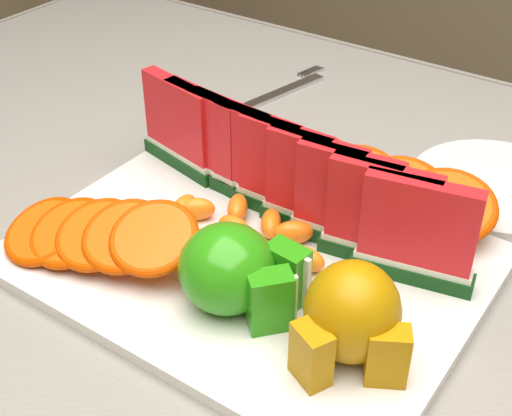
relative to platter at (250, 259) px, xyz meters
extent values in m
cube|color=#482F16|center=(0.08, -0.01, -0.03)|extent=(1.40, 0.90, 0.03)
cube|color=#482F16|center=(-0.56, 0.38, -0.40)|extent=(0.06, 0.06, 0.72)
cube|color=slate|center=(0.08, -0.01, -0.01)|extent=(1.52, 1.02, 0.01)
cube|color=slate|center=(0.08, 0.50, -0.10)|extent=(1.52, 0.01, 0.20)
cube|color=silver|center=(0.00, 0.00, 0.00)|extent=(0.40, 0.30, 0.01)
ellipsoid|color=#3D9522|center=(0.02, -0.06, 0.04)|extent=(0.11, 0.11, 0.07)
cube|color=#3D9522|center=(0.07, -0.07, 0.03)|extent=(0.04, 0.04, 0.05)
cube|color=beige|center=(0.07, -0.07, 0.03)|extent=(0.02, 0.03, 0.05)
cube|color=#3D9522|center=(0.06, -0.03, 0.03)|extent=(0.04, 0.03, 0.05)
cube|color=beige|center=(0.06, -0.03, 0.03)|extent=(0.03, 0.01, 0.05)
ellipsoid|color=#B3841E|center=(0.13, -0.05, 0.05)|extent=(0.08, 0.08, 0.08)
cube|color=#B3841E|center=(0.12, -0.09, 0.03)|extent=(0.04, 0.03, 0.05)
cube|color=#B3841E|center=(0.16, -0.06, 0.03)|extent=(0.04, 0.03, 0.05)
cylinder|color=silver|center=(0.14, 0.25, 0.00)|extent=(0.19, 0.19, 0.01)
cube|color=silver|center=(-0.17, 0.30, 0.00)|extent=(0.05, 0.17, 0.00)
cube|color=silver|center=(-0.17, 0.39, 0.00)|extent=(0.01, 0.04, 0.00)
cube|color=silver|center=(-0.17, 0.39, 0.00)|extent=(0.01, 0.04, 0.00)
cube|color=silver|center=(-0.16, 0.39, 0.00)|extent=(0.01, 0.04, 0.00)
cube|color=#0F3814|center=(-0.15, 0.08, 0.01)|extent=(0.11, 0.04, 0.01)
cube|color=silver|center=(-0.15, 0.08, 0.02)|extent=(0.10, 0.04, 0.01)
cube|color=#C61B3E|center=(-0.15, 0.08, 0.07)|extent=(0.10, 0.04, 0.08)
cube|color=#0F3814|center=(-0.11, 0.08, 0.01)|extent=(0.11, 0.04, 0.01)
cube|color=silver|center=(-0.11, 0.08, 0.02)|extent=(0.10, 0.03, 0.01)
cube|color=#C61B3E|center=(-0.11, 0.08, 0.07)|extent=(0.10, 0.03, 0.08)
cube|color=#0F3814|center=(-0.08, 0.07, 0.01)|extent=(0.11, 0.03, 0.01)
cube|color=silver|center=(-0.08, 0.07, 0.02)|extent=(0.10, 0.03, 0.01)
cube|color=#C61B3E|center=(-0.08, 0.07, 0.07)|extent=(0.10, 0.03, 0.08)
cube|color=#0F3814|center=(-0.04, 0.07, 0.01)|extent=(0.11, 0.03, 0.01)
cube|color=silver|center=(-0.04, 0.07, 0.02)|extent=(0.10, 0.02, 0.01)
cube|color=#C61B3E|center=(-0.04, 0.07, 0.07)|extent=(0.10, 0.02, 0.08)
cube|color=#0F3814|center=(-0.01, 0.07, 0.01)|extent=(0.11, 0.02, 0.01)
cube|color=silver|center=(-0.01, 0.07, 0.02)|extent=(0.10, 0.02, 0.01)
cube|color=#C61B3E|center=(-0.01, 0.07, 0.07)|extent=(0.10, 0.02, 0.08)
cube|color=#0F3814|center=(0.03, 0.06, 0.01)|extent=(0.11, 0.03, 0.01)
cube|color=silver|center=(0.03, 0.06, 0.02)|extent=(0.10, 0.02, 0.01)
cube|color=#C61B3E|center=(0.03, 0.06, 0.07)|extent=(0.10, 0.02, 0.08)
cube|color=#0F3814|center=(0.06, 0.06, 0.01)|extent=(0.11, 0.03, 0.01)
cube|color=silver|center=(0.06, 0.06, 0.02)|extent=(0.10, 0.03, 0.01)
cube|color=#C61B3E|center=(0.06, 0.06, 0.07)|extent=(0.10, 0.03, 0.08)
cube|color=#0F3814|center=(0.10, 0.06, 0.01)|extent=(0.11, 0.04, 0.01)
cube|color=silver|center=(0.10, 0.06, 0.02)|extent=(0.10, 0.03, 0.01)
cube|color=#C61B3E|center=(0.10, 0.06, 0.07)|extent=(0.10, 0.03, 0.08)
cube|color=#0F3814|center=(0.13, 0.05, 0.01)|extent=(0.11, 0.04, 0.01)
cube|color=silver|center=(0.13, 0.05, 0.02)|extent=(0.10, 0.04, 0.01)
cube|color=#C61B3E|center=(0.13, 0.05, 0.07)|extent=(0.10, 0.04, 0.08)
cylinder|color=#F34609|center=(-0.16, -0.10, 0.02)|extent=(0.08, 0.08, 0.03)
torus|color=#D15F00|center=(-0.16, -0.10, 0.02)|extent=(0.09, 0.09, 0.04)
cylinder|color=#F34609|center=(-0.13, -0.09, 0.03)|extent=(0.08, 0.07, 0.03)
torus|color=#D15F00|center=(-0.13, -0.09, 0.03)|extent=(0.08, 0.08, 0.04)
cylinder|color=#F34609|center=(-0.11, -0.08, 0.03)|extent=(0.07, 0.07, 0.03)
torus|color=#D15F00|center=(-0.11, -0.08, 0.03)|extent=(0.08, 0.08, 0.04)
cylinder|color=#F34609|center=(-0.08, -0.07, 0.04)|extent=(0.08, 0.08, 0.03)
torus|color=#D15F00|center=(-0.08, -0.07, 0.04)|extent=(0.09, 0.09, 0.04)
cylinder|color=#F34609|center=(-0.06, -0.06, 0.04)|extent=(0.09, 0.08, 0.03)
torus|color=#D15F00|center=(-0.06, -0.06, 0.04)|extent=(0.10, 0.10, 0.04)
cylinder|color=#F34609|center=(-0.11, 0.13, 0.02)|extent=(0.08, 0.08, 0.03)
torus|color=#D15F00|center=(-0.11, 0.13, 0.02)|extent=(0.09, 0.09, 0.03)
cylinder|color=#F34609|center=(-0.06, 0.13, 0.02)|extent=(0.09, 0.09, 0.03)
torus|color=#D15F00|center=(-0.06, 0.13, 0.02)|extent=(0.10, 0.10, 0.03)
cylinder|color=#F34609|center=(-0.01, 0.13, 0.03)|extent=(0.09, 0.09, 0.03)
torus|color=#D15F00|center=(-0.01, 0.13, 0.03)|extent=(0.10, 0.10, 0.03)
cylinder|color=#F34609|center=(0.03, 0.13, 0.03)|extent=(0.10, 0.10, 0.03)
torus|color=#D15F00|center=(0.03, 0.13, 0.03)|extent=(0.11, 0.11, 0.03)
cylinder|color=#F34609|center=(0.08, 0.13, 0.03)|extent=(0.10, 0.10, 0.03)
torus|color=#D15F00|center=(0.08, 0.13, 0.03)|extent=(0.12, 0.12, 0.03)
cylinder|color=#F34609|center=(0.13, 0.13, 0.03)|extent=(0.11, 0.11, 0.03)
torus|color=#D15F00|center=(0.13, 0.13, 0.03)|extent=(0.12, 0.12, 0.03)
ellipsoid|color=#D05723|center=(-0.08, 0.01, 0.02)|extent=(0.02, 0.04, 0.02)
ellipsoid|color=#D05723|center=(-0.07, 0.01, 0.02)|extent=(0.04, 0.04, 0.02)
ellipsoid|color=#D05723|center=(-0.04, 0.04, 0.02)|extent=(0.03, 0.04, 0.02)
ellipsoid|color=#D05723|center=(-0.02, 0.01, 0.02)|extent=(0.04, 0.02, 0.02)
ellipsoid|color=#D05723|center=(0.00, 0.03, 0.02)|extent=(0.03, 0.04, 0.02)
ellipsoid|color=#D05723|center=(0.02, 0.04, 0.02)|extent=(0.04, 0.04, 0.02)
ellipsoid|color=#D05723|center=(0.05, 0.01, 0.02)|extent=(0.04, 0.02, 0.02)
camera|label=1|loc=(0.29, -0.41, 0.41)|focal=50.00mm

